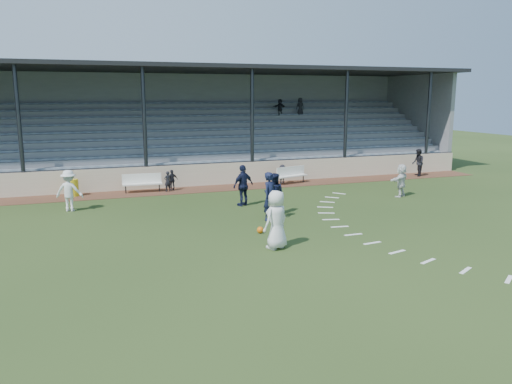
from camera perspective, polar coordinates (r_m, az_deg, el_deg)
ground at (r=17.18m, az=2.79°, el=-5.76°), size 90.00×90.00×0.00m
cinder_track at (r=26.92m, az=-5.68°, el=0.36°), size 34.00×2.00×0.02m
retaining_wall at (r=27.83m, az=-6.22°, el=1.93°), size 34.00×0.18×1.20m
bench_left at (r=26.44m, az=-12.89°, el=1.21°), size 2.02×0.54×0.95m
bench_right at (r=28.44m, az=4.05°, el=2.13°), size 2.03×1.01×0.95m
trash_bin at (r=26.37m, az=-20.17°, el=0.46°), size 0.53×0.53×0.84m
football at (r=18.23m, az=0.49°, el=-4.36°), size 0.25×0.25×0.25m
player_white_lead at (r=16.26m, az=2.34°, el=-3.18°), size 1.12×0.96×1.94m
player_navy_lead at (r=19.93m, az=1.62°, el=-0.51°), size 0.85×0.79×1.96m
player_navy_mid at (r=21.00m, az=2.08°, el=-0.20°), size 1.07×1.01×1.76m
player_white_wing at (r=22.99m, az=-20.57°, el=0.14°), size 1.32×1.01×1.80m
player_navy_wing at (r=22.58m, az=-1.47°, el=0.76°), size 1.19×0.83×1.88m
player_white_back at (r=25.67m, az=16.24°, el=1.28°), size 1.56×1.16×1.63m
official at (r=32.45m, az=18.02°, el=3.22°), size 0.91×1.01×1.69m
sub_left_near at (r=26.34m, az=-10.07°, el=1.21°), size 0.46×0.39×1.06m
sub_left_far at (r=26.70m, az=-9.55°, el=1.37°), size 0.68×0.44×1.08m
sub_right at (r=28.42m, az=3.03°, el=2.08°), size 0.73×0.47×1.07m
grandstand at (r=32.21m, az=-8.21°, el=5.99°), size 34.60×9.00×6.61m
penalty_arc at (r=19.07m, az=14.37°, el=-4.39°), size 3.89×14.63×0.01m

